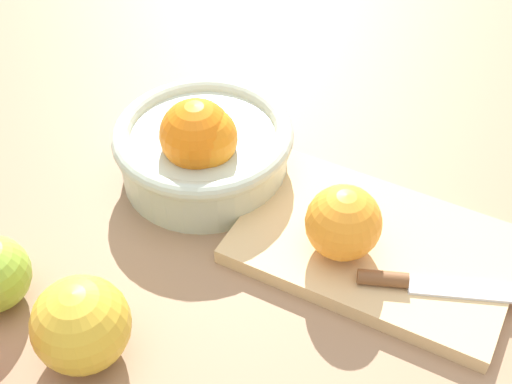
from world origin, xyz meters
TOP-DOWN VIEW (x-y plane):
  - ground_plane at (0.00, 0.00)m, footprint 2.40×2.40m
  - bowl at (-0.13, 0.11)m, footprint 0.19×0.19m
  - cutting_board at (0.07, 0.07)m, footprint 0.27×0.19m
  - orange_on_board at (0.04, 0.05)m, footprint 0.07×0.07m
  - knife at (0.12, 0.03)m, footprint 0.15×0.06m
  - apple_front_left_3 at (-0.13, -0.13)m, footprint 0.08×0.08m

SIDE VIEW (x-z plane):
  - ground_plane at x=0.00m, z-range 0.00..0.00m
  - cutting_board at x=0.07m, z-range 0.00..0.02m
  - knife at x=0.12m, z-range 0.01..0.03m
  - apple_front_left_3 at x=-0.13m, z-range 0.00..0.08m
  - bowl at x=-0.13m, z-range -0.01..0.10m
  - orange_on_board at x=0.04m, z-range 0.02..0.09m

